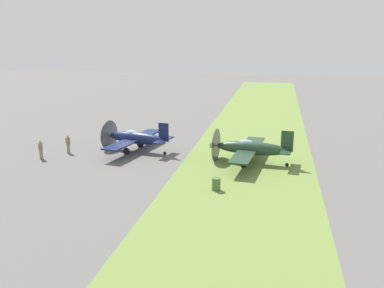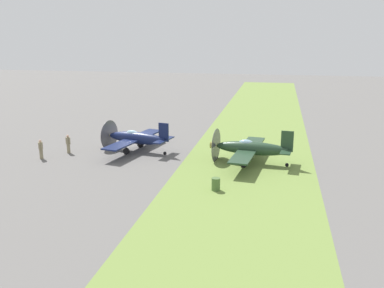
# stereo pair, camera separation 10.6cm
# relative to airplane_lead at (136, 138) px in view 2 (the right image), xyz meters

# --- Properties ---
(ground_plane) EXTENTS (160.00, 160.00, 0.00)m
(ground_plane) POSITION_rel_airplane_lead_xyz_m (1.57, 0.79, -1.28)
(ground_plane) COLOR #605E5B
(grass_verge) EXTENTS (120.00, 11.00, 0.01)m
(grass_verge) POSITION_rel_airplane_lead_xyz_m (1.57, -10.50, -1.28)
(grass_verge) COLOR olive
(grass_verge) RESTS_ON ground
(airplane_lead) EXTENTS (8.65, 6.91, 3.06)m
(airplane_lead) POSITION_rel_airplane_lead_xyz_m (0.00, 0.00, 0.00)
(airplane_lead) COLOR #141E47
(airplane_lead) RESTS_ON ground
(airplane_wingman) EXTENTS (8.88, 7.04, 3.15)m
(airplane_wingman) POSITION_rel_airplane_lead_xyz_m (-1.67, -10.70, 0.04)
(airplane_wingman) COLOR #233D28
(airplane_wingman) RESTS_ON ground
(ground_crew_chief) EXTENTS (0.62, 0.38, 1.73)m
(ground_crew_chief) POSITION_rel_airplane_lead_xyz_m (-4.06, 7.35, -0.37)
(ground_crew_chief) COLOR #847A5B
(ground_crew_chief) RESTS_ON ground
(ground_crew_mechanic) EXTENTS (0.38, 0.58, 1.73)m
(ground_crew_mechanic) POSITION_rel_airplane_lead_xyz_m (-1.85, 5.90, -0.37)
(ground_crew_mechanic) COLOR #847A5B
(ground_crew_mechanic) RESTS_ON ground
(fuel_drum) EXTENTS (0.60, 0.60, 0.90)m
(fuel_drum) POSITION_rel_airplane_lead_xyz_m (-8.63, -8.79, -0.83)
(fuel_drum) COLOR #476633
(fuel_drum) RESTS_ON ground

